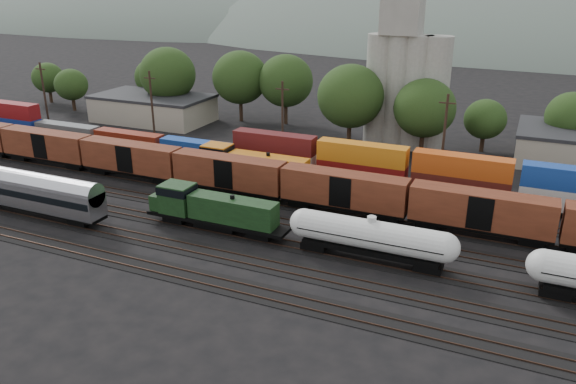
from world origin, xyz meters
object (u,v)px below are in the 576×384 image
at_px(tank_car_a, 371,236).
at_px(orange_locomotive, 247,165).
at_px(green_locomotive, 209,208).
at_px(grain_silo, 406,78).
at_px(passenger_coach, 22,189).

bearing_deg(tank_car_a, orange_locomotive, 145.09).
xyz_separation_m(green_locomotive, orange_locomotive, (-3.13, 15.00, 0.09)).
distance_m(green_locomotive, grain_silo, 43.60).
bearing_deg(passenger_coach, orange_locomotive, 45.84).
height_order(passenger_coach, orange_locomotive, passenger_coach).
relative_size(orange_locomotive, grain_silo, 0.64).
height_order(tank_car_a, passenger_coach, passenger_coach).
bearing_deg(tank_car_a, green_locomotive, 180.00).
height_order(passenger_coach, grain_silo, grain_silo).
bearing_deg(orange_locomotive, passenger_coach, -134.16).
height_order(green_locomotive, passenger_coach, passenger_coach).
relative_size(green_locomotive, passenger_coach, 0.74).
bearing_deg(green_locomotive, passenger_coach, -167.50).
distance_m(passenger_coach, grain_silo, 58.09).
distance_m(passenger_coach, orange_locomotive, 27.88).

